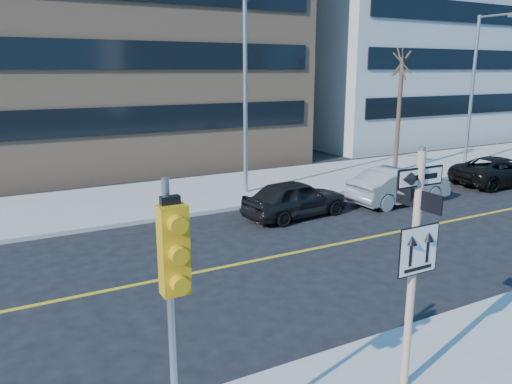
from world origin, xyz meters
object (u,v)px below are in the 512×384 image
streetlight_a (248,84)px  street_tree_west (402,66)px  traffic_signal (174,276)px  parked_car_a (295,198)px  sign_pole (414,259)px  parked_car_c (500,171)px  parked_car_b (399,186)px  streetlight_b (477,81)px

streetlight_a → street_tree_west: bearing=3.5°
traffic_signal → parked_car_a: (8.08, 9.83, -2.32)m
sign_pole → streetlight_a: 14.05m
traffic_signal → parked_car_c: bearing=26.3°
traffic_signal → street_tree_west: (17.00, 13.96, 2.50)m
traffic_signal → parked_car_b: 16.15m
traffic_signal → sign_pole: bearing=2.1°
parked_car_b → streetlight_b: bearing=-68.5°
street_tree_west → parked_car_b: bearing=-132.4°
traffic_signal → streetlight_b: streetlight_b is taller
street_tree_west → parked_car_a: bearing=-155.1°
sign_pole → streetlight_a: bearing=73.2°
streetlight_b → street_tree_west: (-5.00, 0.54, 0.77)m
sign_pole → streetlight_b: bearing=36.4°
parked_car_c → street_tree_west: street_tree_west is taller
parked_car_b → street_tree_west: size_ratio=0.71×
traffic_signal → street_tree_west: size_ratio=0.63×
parked_car_a → street_tree_west: 10.95m
parked_car_b → streetlight_b: streetlight_b is taller
sign_pole → parked_car_c: bearing=31.5°
streetlight_b → street_tree_west: 5.09m
parked_car_a → parked_car_b: bearing=-100.9°
parked_car_c → streetlight_a: 12.76m
parked_car_a → parked_car_c: size_ratio=0.85×
sign_pole → street_tree_west: bearing=46.7°
sign_pole → street_tree_west: size_ratio=0.64×
parked_car_c → street_tree_west: (-2.50, 4.31, 4.85)m
sign_pole → parked_car_b: (8.89, 9.31, -1.70)m
parked_car_b → parked_car_c: parked_car_b is taller
traffic_signal → streetlight_a: (8.00, 13.42, 1.73)m
parked_car_b → street_tree_west: bearing=-44.4°
traffic_signal → parked_car_c: traffic_signal is taller
parked_car_a → streetlight_a: streetlight_a is taller
parked_car_c → streetlight_b: 6.09m
sign_pole → streetlight_b: size_ratio=0.51×
traffic_signal → street_tree_west: 22.14m
parked_car_a → sign_pole: bearing=150.6°
parked_car_c → street_tree_west: size_ratio=0.77×
parked_car_a → parked_car_b: (4.80, -0.37, 0.03)m
sign_pole → streetlight_a: (4.00, 13.27, 2.32)m
sign_pole → parked_car_a: (4.08, 9.68, -1.73)m
parked_car_a → streetlight_b: (13.92, 3.59, 4.05)m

